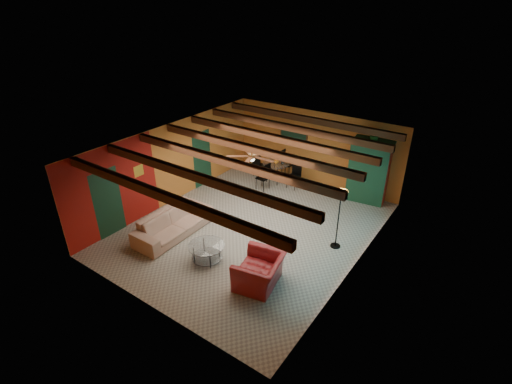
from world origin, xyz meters
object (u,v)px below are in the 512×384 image
Objects in this scene: vase at (276,154)px; armchair at (260,271)px; armoire at (370,172)px; sofa at (174,223)px; potted_plant at (375,134)px; dining_table at (276,169)px; floor_lamp at (338,220)px; coffee_table at (207,253)px.

armchair is at bearing -61.70° from vase.
vase is at bearing -177.58° from armoire.
potted_plant is at bearing -37.20° from sofa.
dining_table is 4.45m from floor_lamp.
armoire is 4.28× the size of potted_plant.
sofa is at bearing -97.06° from vase.
floor_lamp reaches higher than armchair.
floor_lamp is 8.74× the size of vase.
armchair is (3.32, -0.37, 0.02)m from sofa.
floor_lamp is (0.28, -3.14, -0.18)m from armoire.
vase reaches higher than armchair.
sofa is at bearing -133.78° from armoire.
potted_plant is at bearing 0.00° from armoire.
dining_table is 3.42m from armoire.
armoire is 3.15m from floor_lamp.
vase is at bearing -163.28° from armchair.
potted_plant is (-0.28, 3.14, 1.49)m from floor_lamp.
potted_plant is (2.27, 5.69, 2.13)m from coffee_table.
vase is at bearing 0.00° from dining_table.
dining_table is 3.86m from potted_plant.
floor_lamp is at bearing -84.83° from potted_plant.
dining_table is at bearing -163.28° from armchair.
armchair is 0.67× the size of floor_lamp.
armchair is 0.56× the size of armoire.
coffee_table is 4.78× the size of vase.
floor_lamp is at bearing -35.41° from vase.
armoire is at bearing 162.41° from armchair.
armoire is at bearing 0.00° from potted_plant.
potted_plant is at bearing 95.17° from floor_lamp.
armoire is at bearing 9.63° from dining_table.
armoire is at bearing 95.17° from floor_lamp.
potted_plant is at bearing 162.41° from armchair.
armchair reaches higher than sofa.
potted_plant reaches higher than dining_table.
dining_table is at bearing -170.37° from potted_plant.
potted_plant is at bearing 9.63° from vase.
floor_lamp is (0.88, 2.51, 0.50)m from armchair.
coffee_table is 0.46× the size of armoire.
sofa is 2.57× the size of coffee_table.
sofa is 1.17× the size of armoire.
floor_lamp is 3.57× the size of potted_plant.
dining_table is 0.94× the size of armoire.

